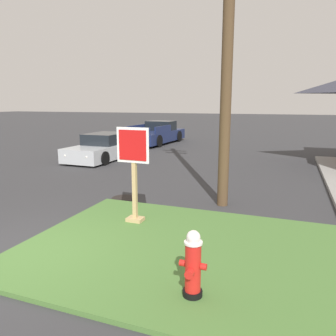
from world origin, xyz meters
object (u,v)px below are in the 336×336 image
Objects in this scene: parked_sedan_silver at (104,148)px; manhole_cover at (124,198)px; pickup_truck_navy at (157,134)px; fire_hydrant at (193,265)px; stop_sign at (134,176)px; utility_pole at (229,19)px.

manhole_cover is at bearing -54.24° from parked_sedan_silver.
manhole_cover is 13.09m from pickup_truck_navy.
stop_sign reaches higher than fire_hydrant.
utility_pole is (6.88, -12.04, 4.07)m from pickup_truck_navy.
manhole_cover is at bearing -172.16° from utility_pole.
manhole_cover is at bearing -71.71° from pickup_truck_navy.
manhole_cover is 0.12× the size of pickup_truck_navy.
fire_hydrant is 0.17× the size of pickup_truck_navy.
utility_pole reaches higher than manhole_cover.
utility_pole reaches higher than stop_sign.
stop_sign is 0.23× the size of utility_pole.
parked_sedan_silver is at bearing 125.76° from manhole_cover.
fire_hydrant is 12.22m from parked_sedan_silver.
parked_sedan_silver is at bearing 142.37° from utility_pole.
utility_pole is at bearing 7.84° from manhole_cover.
pickup_truck_navy is at bearing 90.11° from parked_sedan_silver.
utility_pole is (2.78, 0.38, 4.68)m from manhole_cover.
parked_sedan_silver is (-5.31, 7.43, -0.58)m from stop_sign.
fire_hydrant is 6.12m from utility_pole.
manhole_cover is 0.16× the size of parked_sedan_silver.
fire_hydrant is 0.45× the size of stop_sign.
pickup_truck_navy reaches higher than manhole_cover.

